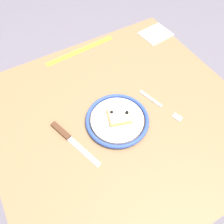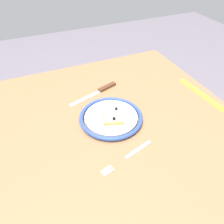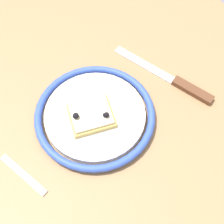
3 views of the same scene
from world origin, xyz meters
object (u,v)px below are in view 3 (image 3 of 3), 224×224
at_px(dining_table, 92,149).
at_px(plate, 95,115).
at_px(fork, 5,159).
at_px(pizza_slice_near, 91,115).
at_px(knife, 179,83).

xyz_separation_m(dining_table, plate, (0.03, 0.02, 0.10)).
bearing_deg(fork, dining_table, -14.40).
distance_m(pizza_slice_near, fork, 0.18).
height_order(pizza_slice_near, fork, pizza_slice_near).
distance_m(pizza_slice_near, knife, 0.20).
height_order(knife, fork, knife).
bearing_deg(plate, fork, 173.24).
height_order(plate, fork, plate).
bearing_deg(knife, fork, 171.49).
distance_m(plate, fork, 0.19).
xyz_separation_m(pizza_slice_near, knife, (0.20, -0.03, -0.02)).
height_order(dining_table, pizza_slice_near, pizza_slice_near).
xyz_separation_m(pizza_slice_near, fork, (-0.17, 0.03, -0.02)).
bearing_deg(pizza_slice_near, dining_table, -134.06).
bearing_deg(pizza_slice_near, knife, -8.77).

